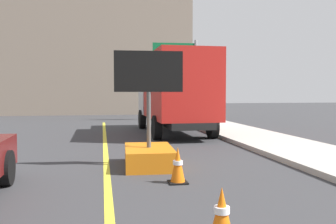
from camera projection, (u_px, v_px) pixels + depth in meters
name	position (u px, v px, depth m)	size (l,w,h in m)	color
arrow_board_trailer	(149.00, 146.00, 8.52)	(1.60, 1.86, 2.70)	orange
box_truck	(175.00, 91.00, 15.24)	(2.51, 6.74, 3.31)	black
highway_guide_sign	(183.00, 65.00, 22.52)	(2.79, 0.23, 5.00)	gray
far_building_block	(81.00, 60.00, 31.46)	(17.86, 7.95, 9.19)	gray
traffic_cone_mid_lane	(222.00, 214.00, 4.25)	(0.36, 0.36, 0.63)	black
traffic_cone_far_lane	(178.00, 165.00, 6.94)	(0.36, 0.36, 0.70)	black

